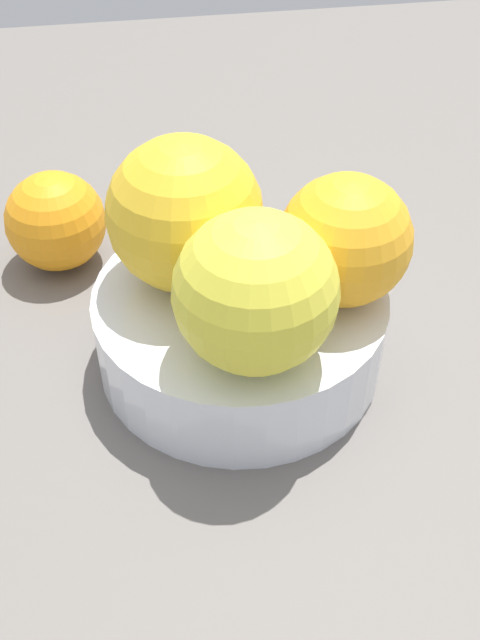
# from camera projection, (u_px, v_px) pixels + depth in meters

# --- Properties ---
(ground_plane) EXTENTS (1.10, 1.10, 0.02)m
(ground_plane) POSITION_uv_depth(u_px,v_px,m) (240.00, 368.00, 0.48)
(ground_plane) COLOR #66605B
(fruit_bowl) EXTENTS (0.17, 0.17, 0.05)m
(fruit_bowl) POSITION_uv_depth(u_px,v_px,m) (240.00, 328.00, 0.46)
(fruit_bowl) COLOR silver
(fruit_bowl) RESTS_ON ground_plane
(orange_in_bowl_0) EXTENTS (0.09, 0.09, 0.09)m
(orange_in_bowl_0) POSITION_uv_depth(u_px,v_px,m) (185.00, 214.00, 0.42)
(orange_in_bowl_0) COLOR yellow
(orange_in_bowl_0) RESTS_ON fruit_bowl
(orange_in_bowl_1) EXTENTS (0.07, 0.07, 0.07)m
(orange_in_bowl_1) POSITION_uv_depth(u_px,v_px,m) (345.00, 240.00, 0.41)
(orange_in_bowl_1) COLOR #F9A823
(orange_in_bowl_1) RESTS_ON fruit_bowl
(orange_in_bowl_2) EXTENTS (0.08, 0.08, 0.08)m
(orange_in_bowl_2) POSITION_uv_depth(u_px,v_px,m) (262.00, 291.00, 0.38)
(orange_in_bowl_2) COLOR yellow
(orange_in_bowl_2) RESTS_ON fruit_bowl
(orange_loose_0) EXTENTS (0.07, 0.07, 0.07)m
(orange_loose_0) POSITION_uv_depth(u_px,v_px,m) (56.00, 221.00, 0.52)
(orange_loose_0) COLOR orange
(orange_loose_0) RESTS_ON ground_plane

